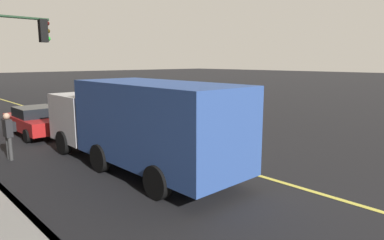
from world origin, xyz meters
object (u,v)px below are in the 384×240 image
(car_red, at_px, (36,120))
(truck_blue, at_px, (139,122))
(car_white, at_px, (153,111))
(pedestrian_with_backpack, at_px, (9,133))

(car_red, relative_size, truck_blue, 0.50)
(car_white, bearing_deg, car_red, 70.96)
(car_white, xyz_separation_m, car_red, (1.89, 5.47, -0.12))
(car_red, relative_size, pedestrian_with_backpack, 2.52)
(car_white, height_order, truck_blue, truck_blue)
(car_white, bearing_deg, truck_blue, 139.95)
(car_white, bearing_deg, pedestrian_with_backpack, 102.94)
(car_white, relative_size, truck_blue, 0.47)
(car_white, height_order, car_red, car_white)
(truck_blue, xyz_separation_m, pedestrian_with_backpack, (3.92, 2.86, -0.56))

